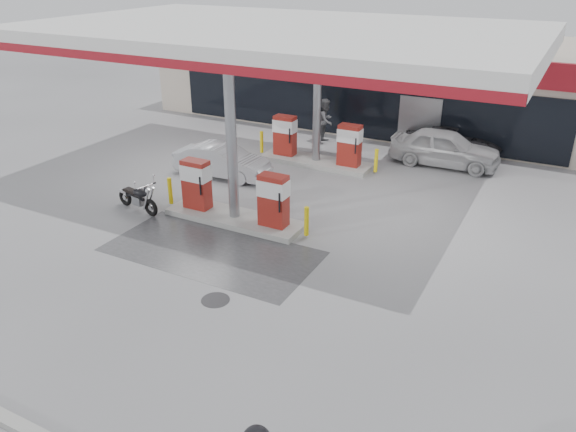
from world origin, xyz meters
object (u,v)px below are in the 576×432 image
at_px(sedan_white, 445,148).
at_px(parked_car_left, 286,105).
at_px(parked_motorcycle, 138,198).
at_px(parked_car_right, 454,139).
at_px(attendant, 326,121).
at_px(hatchback_silver, 222,161).
at_px(pump_island_far, 316,147).
at_px(pump_island_near, 234,200).

bearing_deg(sedan_white, parked_car_left, 65.84).
distance_m(parked_motorcycle, parked_car_right, 13.25).
xyz_separation_m(sedan_white, attendant, (-5.41, 0.60, 0.25)).
distance_m(attendant, parked_car_left, 4.86).
bearing_deg(hatchback_silver, parked_car_left, 9.35).
relative_size(pump_island_far, sedan_white, 1.21).
bearing_deg(hatchback_silver, pump_island_near, -144.04).
height_order(parked_motorcycle, hatchback_silver, hatchback_silver).
bearing_deg(pump_island_far, hatchback_silver, -131.46).
distance_m(pump_island_near, parked_car_right, 10.97).
bearing_deg(sedan_white, parked_car_right, 0.21).
bearing_deg(pump_island_far, attendant, 107.12).
relative_size(pump_island_near, hatchback_silver, 1.40).
xyz_separation_m(pump_island_far, parked_car_right, (4.50, 4.00, -0.15)).
distance_m(hatchback_silver, parked_car_right, 9.84).
xyz_separation_m(attendant, hatchback_silver, (-1.68, -5.67, -0.37)).
xyz_separation_m(parked_motorcycle, parked_car_left, (-1.32, 12.80, 0.10)).
height_order(pump_island_far, parked_car_right, pump_island_far).
height_order(attendant, parked_car_right, attendant).
bearing_deg(pump_island_near, hatchback_silver, 129.07).
relative_size(sedan_white, hatchback_silver, 1.15).
bearing_deg(parked_motorcycle, hatchback_silver, 91.97).
distance_m(pump_island_far, parked_car_left, 7.50).
bearing_deg(pump_island_near, sedan_white, 60.98).
height_order(pump_island_far, hatchback_silver, pump_island_far).
xyz_separation_m(parked_motorcycle, sedan_white, (7.73, 9.00, 0.28)).
distance_m(pump_island_far, parked_motorcycle, 7.51).
height_order(sedan_white, parked_car_right, sedan_white).
bearing_deg(attendant, parked_car_right, -76.80).
bearing_deg(parked_motorcycle, attendant, 87.63).
distance_m(parked_motorcycle, attendant, 9.89).
height_order(attendant, parked_car_left, attendant).
relative_size(pump_island_near, parked_car_right, 1.28).
relative_size(pump_island_far, parked_car_left, 1.38).
bearing_deg(sedan_white, hatchback_silver, 124.21).
height_order(sedan_white, parked_car_left, sedan_white).
xyz_separation_m(pump_island_near, parked_car_right, (4.50, 10.00, -0.15)).
relative_size(attendant, parked_car_right, 0.48).
xyz_separation_m(hatchback_silver, parked_car_left, (-1.96, 8.87, -0.06)).
distance_m(pump_island_near, parked_motorcycle, 3.29).
bearing_deg(attendant, pump_island_near, -173.82).
xyz_separation_m(sedan_white, hatchback_silver, (-7.09, -5.07, -0.12)).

